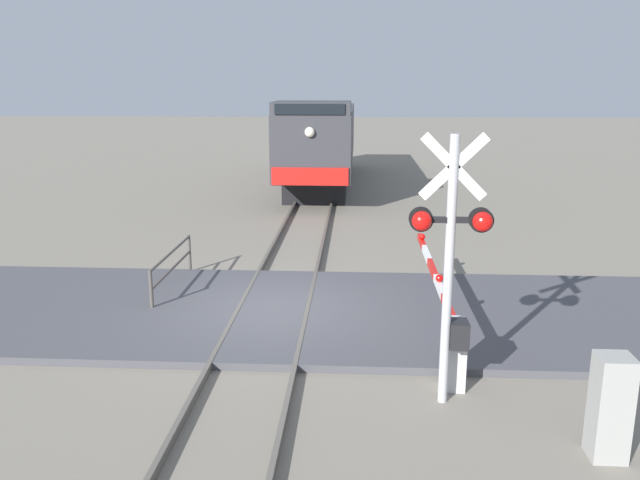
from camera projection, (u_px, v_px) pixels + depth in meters
name	position (u px, v px, depth m)	size (l,w,h in m)	color
ground_plane	(273.00, 315.00, 13.25)	(160.00, 160.00, 0.00)	gray
rail_track_left	(239.00, 310.00, 13.27)	(0.08, 80.00, 0.15)	#59544C
rail_track_right	(308.00, 312.00, 13.19)	(0.08, 80.00, 0.15)	#59544C
road_surface	(273.00, 311.00, 13.23)	(36.00, 5.41, 0.14)	#47474C
locomotive	(321.00, 140.00, 29.82)	(2.93, 14.91, 4.02)	black
crossing_signal	(450.00, 241.00, 9.03)	(1.18, 0.33, 4.02)	#ADADB2
crossing_gate	(446.00, 320.00, 10.74)	(0.36, 6.43, 1.26)	silver
utility_cabinet	(610.00, 407.00, 8.05)	(0.44, 0.43, 1.39)	#999993
guard_railing	(172.00, 264.00, 14.65)	(0.08, 3.16, 0.95)	#4C4742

